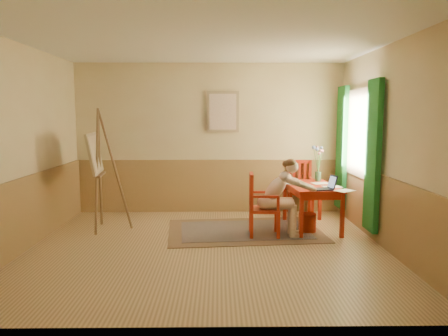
{
  "coord_description": "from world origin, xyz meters",
  "views": [
    {
      "loc": [
        0.17,
        -5.74,
        1.83
      ],
      "look_at": [
        0.25,
        0.55,
        1.05
      ],
      "focal_mm": 33.96,
      "sensor_mm": 36.0,
      "label": 1
    }
  ],
  "objects_px": {
    "chair_left": "(261,205)",
    "figure": "(281,194)",
    "table": "(312,190)",
    "laptop": "(325,187)",
    "chair_back": "(300,188)",
    "easel": "(97,158)"
  },
  "relations": [
    {
      "from": "table",
      "to": "laptop",
      "type": "bearing_deg",
      "value": -76.4
    },
    {
      "from": "figure",
      "to": "easel",
      "type": "distance_m",
      "value": 2.94
    },
    {
      "from": "table",
      "to": "laptop",
      "type": "distance_m",
      "value": 0.46
    },
    {
      "from": "chair_left",
      "to": "figure",
      "type": "relative_size",
      "value": 0.81
    },
    {
      "from": "table",
      "to": "figure",
      "type": "relative_size",
      "value": 1.04
    },
    {
      "from": "chair_back",
      "to": "laptop",
      "type": "distance_m",
      "value": 1.48
    },
    {
      "from": "figure",
      "to": "chair_back",
      "type": "bearing_deg",
      "value": 68.47
    },
    {
      "from": "chair_left",
      "to": "chair_back",
      "type": "bearing_deg",
      "value": 58.87
    },
    {
      "from": "table",
      "to": "easel",
      "type": "distance_m",
      "value": 3.47
    },
    {
      "from": "figure",
      "to": "laptop",
      "type": "height_order",
      "value": "figure"
    },
    {
      "from": "table",
      "to": "chair_left",
      "type": "xyz_separation_m",
      "value": [
        -0.86,
        -0.42,
        -0.15
      ]
    },
    {
      "from": "figure",
      "to": "table",
      "type": "bearing_deg",
      "value": 38.42
    },
    {
      "from": "chair_left",
      "to": "figure",
      "type": "xyz_separation_m",
      "value": [
        0.29,
        -0.03,
        0.17
      ]
    },
    {
      "from": "figure",
      "to": "easel",
      "type": "relative_size",
      "value": 0.61
    },
    {
      "from": "chair_left",
      "to": "chair_back",
      "type": "xyz_separation_m",
      "value": [
        0.87,
        1.45,
        0.02
      ]
    },
    {
      "from": "figure",
      "to": "laptop",
      "type": "bearing_deg",
      "value": 1.72
    },
    {
      "from": "easel",
      "to": "laptop",
      "type": "bearing_deg",
      "value": -6.94
    },
    {
      "from": "table",
      "to": "figure",
      "type": "bearing_deg",
      "value": -141.58
    },
    {
      "from": "chair_left",
      "to": "chair_back",
      "type": "distance_m",
      "value": 1.69
    },
    {
      "from": "table",
      "to": "chair_back",
      "type": "bearing_deg",
      "value": 89.32
    },
    {
      "from": "easel",
      "to": "figure",
      "type": "bearing_deg",
      "value": -8.95
    },
    {
      "from": "table",
      "to": "chair_back",
      "type": "relative_size",
      "value": 1.24
    }
  ]
}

